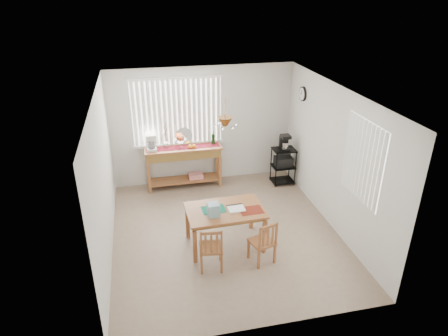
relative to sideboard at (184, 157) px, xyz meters
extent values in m
cube|color=gray|center=(0.48, -2.00, -0.70)|extent=(4.00, 4.50, 0.01)
cube|color=silver|center=(0.48, 0.30, 0.60)|extent=(4.00, 0.10, 2.60)
cube|color=silver|center=(0.48, -4.30, 0.60)|extent=(4.00, 0.10, 2.60)
cube|color=silver|center=(-1.57, -2.00, 0.60)|extent=(0.10, 4.50, 2.60)
cube|color=silver|center=(2.53, -2.00, 0.60)|extent=(0.10, 4.50, 2.60)
cube|color=white|center=(0.48, -2.00, 1.95)|extent=(4.00, 4.50, 0.10)
cube|color=white|center=(-0.07, 0.25, 0.95)|extent=(1.90, 0.01, 1.40)
cube|color=white|center=(-0.97, 0.24, 0.95)|extent=(0.07, 0.03, 1.40)
cube|color=white|center=(-0.87, 0.24, 0.95)|extent=(0.07, 0.03, 1.40)
cube|color=white|center=(-0.76, 0.24, 0.95)|extent=(0.07, 0.03, 1.40)
cube|color=white|center=(-0.65, 0.24, 0.95)|extent=(0.07, 0.03, 1.40)
cube|color=white|center=(-0.55, 0.24, 0.95)|extent=(0.07, 0.03, 1.40)
cube|color=white|center=(-0.44, 0.24, 0.95)|extent=(0.07, 0.03, 1.40)
cube|color=white|center=(-0.34, 0.24, 0.95)|extent=(0.07, 0.03, 1.40)
cube|color=white|center=(-0.23, 0.24, 0.95)|extent=(0.07, 0.03, 1.40)
cube|color=white|center=(-0.13, 0.24, 0.95)|extent=(0.07, 0.03, 1.40)
cube|color=white|center=(-0.02, 0.24, 0.95)|extent=(0.07, 0.03, 1.40)
cube|color=white|center=(0.08, 0.24, 0.95)|extent=(0.07, 0.03, 1.40)
cube|color=white|center=(0.19, 0.24, 0.95)|extent=(0.07, 0.03, 1.40)
cube|color=white|center=(0.30, 0.24, 0.95)|extent=(0.07, 0.03, 1.40)
cube|color=white|center=(0.40, 0.24, 0.95)|extent=(0.07, 0.03, 1.40)
cube|color=white|center=(0.51, 0.24, 0.95)|extent=(0.07, 0.03, 1.40)
cube|color=white|center=(0.61, 0.24, 0.95)|extent=(0.07, 0.03, 1.40)
cube|color=white|center=(0.72, 0.24, 0.95)|extent=(0.07, 0.03, 1.40)
cube|color=white|center=(0.82, 0.24, 0.95)|extent=(0.07, 0.03, 1.40)
cube|color=white|center=(-0.07, 0.22, 0.22)|extent=(1.98, 0.06, 0.06)
cube|color=white|center=(-0.07, 0.22, 1.68)|extent=(1.98, 0.06, 0.06)
cube|color=white|center=(2.47, -2.90, 0.95)|extent=(0.01, 1.10, 1.30)
cube|color=white|center=(2.46, -3.39, 0.95)|extent=(0.03, 0.07, 1.30)
cube|color=white|center=(2.46, -3.28, 0.95)|extent=(0.03, 0.07, 1.30)
cube|color=white|center=(2.46, -3.17, 0.95)|extent=(0.03, 0.07, 1.30)
cube|color=white|center=(2.46, -3.06, 0.95)|extent=(0.03, 0.07, 1.30)
cube|color=white|center=(2.46, -2.95, 0.95)|extent=(0.03, 0.07, 1.30)
cube|color=white|center=(2.46, -2.84, 0.95)|extent=(0.03, 0.07, 1.30)
cube|color=white|center=(2.46, -2.73, 0.95)|extent=(0.03, 0.07, 1.30)
cube|color=white|center=(2.46, -2.62, 0.95)|extent=(0.03, 0.07, 1.30)
cube|color=white|center=(2.46, -2.51, 0.95)|extent=(0.03, 0.07, 1.30)
cube|color=white|center=(2.46, -2.40, 0.95)|extent=(0.03, 0.07, 1.30)
cylinder|color=black|center=(2.45, -0.45, 1.38)|extent=(0.04, 0.30, 0.30)
cylinder|color=white|center=(2.43, -0.45, 1.38)|extent=(0.01, 0.25, 0.25)
cylinder|color=#905C27|center=(0.40, -2.31, 1.73)|extent=(0.01, 0.01, 0.34)
cone|color=#905C27|center=(0.40, -2.31, 1.55)|extent=(0.24, 0.24, 0.14)
sphere|color=white|center=(0.56, -2.31, 1.49)|extent=(0.05, 0.05, 0.05)
sphere|color=white|center=(0.48, -2.18, 1.49)|extent=(0.05, 0.05, 0.05)
sphere|color=white|center=(0.32, -2.18, 1.49)|extent=(0.05, 0.05, 0.05)
sphere|color=white|center=(0.24, -2.31, 1.49)|extent=(0.05, 0.05, 0.05)
sphere|color=white|center=(0.32, -2.45, 1.49)|extent=(0.05, 0.05, 0.05)
sphere|color=white|center=(0.48, -2.45, 1.49)|extent=(0.05, 0.05, 0.05)
cube|color=#9D5F35|center=(-0.01, 0.00, 0.21)|extent=(1.66, 0.47, 0.04)
cube|color=olive|center=(-0.01, 0.00, 0.10)|extent=(1.59, 0.42, 0.17)
cube|color=#9D5F35|center=(-0.79, -0.18, -0.34)|extent=(0.06, 0.06, 0.71)
cube|color=#9D5F35|center=(0.77, -0.18, -0.34)|extent=(0.06, 0.06, 0.71)
cube|color=#9D5F35|center=(-0.79, 0.18, -0.34)|extent=(0.06, 0.06, 0.71)
cube|color=#9D5F35|center=(0.77, 0.18, -0.34)|extent=(0.06, 0.06, 0.71)
cube|color=#9D5F35|center=(-0.01, 0.00, -0.54)|extent=(1.53, 0.40, 0.03)
cube|color=red|center=(0.25, 0.00, -0.48)|extent=(0.31, 0.23, 0.10)
cube|color=maroon|center=(-0.01, 0.00, 0.24)|extent=(1.57, 0.26, 0.01)
cube|color=white|center=(-0.67, 0.00, 0.26)|extent=(0.21, 0.25, 0.05)
cube|color=white|center=(-0.67, 0.08, 0.39)|extent=(0.21, 0.08, 0.31)
cube|color=white|center=(-0.67, -0.02, 0.56)|extent=(0.21, 0.23, 0.07)
cylinder|color=white|center=(-0.67, -0.03, 0.35)|extent=(0.13, 0.13, 0.13)
cylinder|color=white|center=(-0.06, -0.02, 0.28)|extent=(0.05, 0.05, 0.10)
cone|color=white|center=(-0.06, -0.02, 0.38)|extent=(0.27, 0.27, 0.09)
sphere|color=#B11717|center=(-0.01, -0.02, 0.47)|extent=(0.08, 0.08, 0.08)
sphere|color=#B11717|center=(-0.06, 0.03, 0.47)|extent=(0.08, 0.08, 0.08)
sphere|color=#B11717|center=(-0.11, -0.02, 0.47)|extent=(0.08, 0.08, 0.08)
sphere|color=#B11717|center=(-0.06, -0.07, 0.47)|extent=(0.08, 0.08, 0.08)
sphere|color=#FF9B0D|center=(0.13, -0.08, 0.27)|extent=(0.08, 0.08, 0.08)
sphere|color=#FF9B0D|center=(0.22, -0.08, 0.27)|extent=(0.08, 0.08, 0.08)
cylinder|color=silver|center=(0.04, 0.19, 0.42)|extent=(0.37, 0.09, 0.37)
cylinder|color=white|center=(-0.37, 0.05, 0.30)|extent=(0.08, 0.08, 0.14)
cylinder|color=#4C3823|center=(-0.37, 0.05, 0.61)|extent=(0.09, 0.04, 0.46)
cylinder|color=#4C3823|center=(-0.37, 0.05, 0.64)|extent=(0.14, 0.06, 0.50)
cylinder|color=#4C3823|center=(-0.37, 0.05, 0.58)|extent=(0.18, 0.08, 0.37)
cylinder|color=#4C3823|center=(-0.37, 0.05, 0.66)|extent=(0.06, 0.03, 0.57)
cylinder|color=#4C3823|center=(-0.37, 0.05, 0.57)|extent=(0.23, 0.10, 0.32)
cylinder|color=black|center=(0.66, 0.05, 0.35)|extent=(0.08, 0.08, 0.24)
cylinder|color=black|center=(0.66, 0.05, 0.51)|extent=(0.03, 0.03, 0.08)
cylinder|color=black|center=(1.95, -0.51, -0.28)|extent=(0.02, 0.02, 0.83)
cylinder|color=black|center=(2.40, -0.51, -0.28)|extent=(0.02, 0.02, 0.83)
cylinder|color=black|center=(1.95, -0.15, -0.28)|extent=(0.02, 0.02, 0.83)
cylinder|color=black|center=(2.40, -0.15, -0.28)|extent=(0.02, 0.02, 0.83)
cube|color=black|center=(2.18, -0.33, 0.12)|extent=(0.49, 0.39, 0.03)
cube|color=black|center=(2.18, -0.33, -0.28)|extent=(0.49, 0.39, 0.02)
cube|color=black|center=(2.18, -0.33, -0.64)|extent=(0.49, 0.39, 0.02)
cube|color=black|center=(2.18, -0.33, -0.16)|extent=(0.37, 0.29, 0.21)
cube|color=black|center=(2.18, -0.35, 0.16)|extent=(0.20, 0.23, 0.05)
cube|color=black|center=(2.18, -0.27, 0.28)|extent=(0.20, 0.08, 0.29)
cube|color=black|center=(2.18, -0.35, 0.44)|extent=(0.20, 0.21, 0.07)
cylinder|color=silver|center=(2.18, -0.36, 0.24)|extent=(0.13, 0.13, 0.13)
cube|color=#9D5F35|center=(0.40, -2.31, -0.02)|extent=(1.32, 0.88, 0.04)
cube|color=olive|center=(0.40, -2.31, -0.07)|extent=(1.23, 0.78, 0.06)
cube|color=#9D5F35|center=(-0.18, -2.70, -0.40)|extent=(0.07, 0.07, 0.60)
cube|color=#9D5F35|center=(1.01, -2.66, -0.40)|extent=(0.07, 0.07, 0.60)
cube|color=#9D5F35|center=(-0.20, -1.97, -0.40)|extent=(0.07, 0.07, 0.60)
cube|color=#9D5F35|center=(0.98, -1.93, -0.40)|extent=(0.07, 0.07, 0.60)
cube|color=#136B52|center=(0.22, -2.27, 0.00)|extent=(0.40, 0.29, 0.01)
cube|color=maroon|center=(0.82, -2.44, 0.00)|extent=(0.40, 0.29, 0.01)
cube|color=white|center=(0.59, -2.35, 0.01)|extent=(0.29, 0.23, 0.02)
cube|color=black|center=(0.58, -2.23, 0.01)|extent=(0.28, 0.04, 0.03)
cube|color=#7CA8B4|center=(0.17, -2.46, 0.11)|extent=(0.19, 0.19, 0.22)
cube|color=#9D5F35|center=(0.05, -2.88, -0.33)|extent=(0.41, 0.41, 0.03)
cube|color=#9D5F35|center=(0.23, -2.75, -0.52)|extent=(0.04, 0.04, 0.36)
cube|color=#9D5F35|center=(-0.08, -2.70, -0.52)|extent=(0.04, 0.04, 0.36)
cube|color=#9D5F35|center=(0.18, -3.06, -0.52)|extent=(0.04, 0.04, 0.36)
cube|color=#9D5F35|center=(-0.13, -3.01, -0.52)|extent=(0.04, 0.04, 0.36)
cube|color=#9D5F35|center=(0.18, -3.06, -0.11)|extent=(0.03, 0.03, 0.40)
cube|color=#9D5F35|center=(-0.13, -3.02, -0.11)|extent=(0.03, 0.03, 0.40)
cube|color=#9D5F35|center=(0.03, -3.04, 0.06)|extent=(0.33, 0.07, 0.05)
cube|color=#9D5F35|center=(0.11, -3.05, -0.13)|extent=(0.04, 0.02, 0.32)
cube|color=#9D5F35|center=(0.03, -3.04, -0.13)|extent=(0.04, 0.02, 0.32)
cube|color=#9D5F35|center=(-0.06, -3.03, -0.13)|extent=(0.04, 0.02, 0.32)
cube|color=#9D5F35|center=(0.88, -2.90, -0.33)|extent=(0.45, 0.45, 0.03)
cube|color=#9D5F35|center=(0.99, -2.71, -0.52)|extent=(0.04, 0.04, 0.35)
cube|color=#9D5F35|center=(0.69, -2.79, -0.52)|extent=(0.04, 0.04, 0.35)
cube|color=#9D5F35|center=(1.08, -3.00, -0.52)|extent=(0.04, 0.04, 0.35)
cube|color=#9D5F35|center=(0.78, -3.09, -0.52)|extent=(0.04, 0.04, 0.35)
cube|color=#9D5F35|center=(1.08, -3.01, -0.12)|extent=(0.04, 0.04, 0.39)
cube|color=#9D5F35|center=(0.78, -3.10, -0.12)|extent=(0.04, 0.04, 0.39)
cube|color=#9D5F35|center=(0.93, -3.05, 0.05)|extent=(0.32, 0.11, 0.05)
cube|color=#9D5F35|center=(1.01, -3.03, -0.14)|extent=(0.04, 0.03, 0.32)
cube|color=#9D5F35|center=(0.93, -3.05, -0.14)|extent=(0.04, 0.03, 0.32)
cube|color=#9D5F35|center=(0.85, -3.08, -0.14)|extent=(0.04, 0.03, 0.32)
camera|label=1|loc=(-0.85, -7.95, 3.51)|focal=32.00mm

